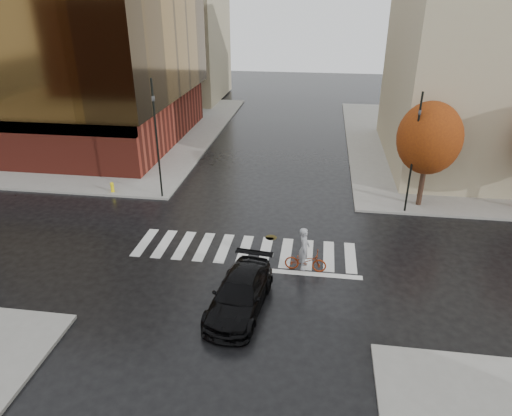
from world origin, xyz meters
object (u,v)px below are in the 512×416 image
Objects in this scene: sedan at (240,294)px; traffic_light_nw at (156,132)px; cyclist at (305,256)px; fire_hydrant at (112,187)px; traffic_light_ne at (414,146)px.

sedan is 0.67× the size of traffic_light_nw.
cyclist is 15.20m from fire_hydrant.
fire_hydrant is (-3.52, 0.20, -3.97)m from traffic_light_nw.
fire_hydrant is at bearing 20.72° from traffic_light_ne.
traffic_light_nw is 15.48m from traffic_light_ne.
traffic_light_nw is 10.93× the size of fire_hydrant.
traffic_light_nw is 1.05× the size of traffic_light_ne.
traffic_light_nw is at bearing 56.05° from cyclist.
cyclist reaches higher than sedan.
traffic_light_ne is (5.78, 7.30, 3.48)m from cyclist.
cyclist is 0.30× the size of traffic_light_nw.
sedan is 0.71× the size of traffic_light_ne.
sedan is 13.35m from traffic_light_nw.
traffic_light_ne is 19.36m from fire_hydrant.
cyclist is (2.59, 3.37, 0.04)m from sedan.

